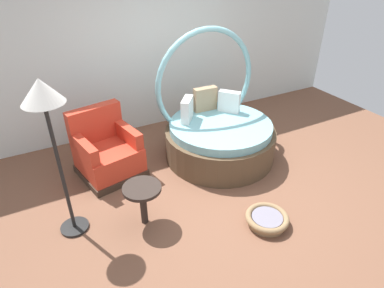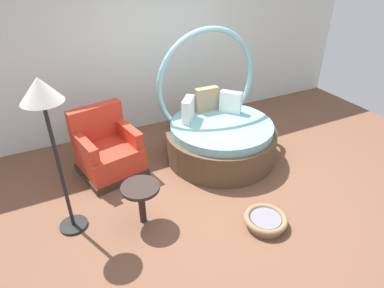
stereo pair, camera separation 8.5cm
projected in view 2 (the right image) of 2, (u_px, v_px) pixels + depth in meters
The scene contains 7 objects.
ground_plane at pixel (213, 188), 4.50m from camera, with size 8.00×8.00×0.02m, color brown.
back_wall at pixel (150, 50), 5.49m from camera, with size 8.00×0.12×2.69m, color silver.
round_daybed at pixel (219, 133), 5.02m from camera, with size 1.66×1.66×1.88m.
red_armchair at pixel (107, 152), 4.67m from camera, with size 0.94×0.94×0.94m.
pet_basket at pixel (265, 220), 3.86m from camera, with size 0.51×0.51×0.13m.
side_table at pixel (141, 193), 3.73m from camera, with size 0.44×0.44×0.52m.
floor_lamp at pixel (44, 106), 3.09m from camera, with size 0.40×0.40×1.82m.
Camera 2 is at (-1.85, -3.04, 2.82)m, focal length 30.95 mm.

